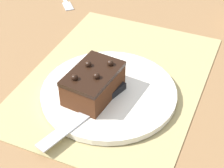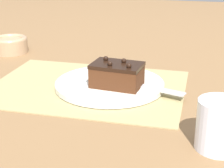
# 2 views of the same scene
# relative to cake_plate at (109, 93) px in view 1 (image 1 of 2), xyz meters

# --- Properties ---
(ground_plane) EXTENTS (3.00, 3.00, 0.00)m
(ground_plane) POSITION_rel_cake_plate_xyz_m (0.05, 0.01, -0.01)
(ground_plane) COLOR olive
(placemat_woven) EXTENTS (0.46, 0.34, 0.00)m
(placemat_woven) POSITION_rel_cake_plate_xyz_m (0.05, 0.01, -0.01)
(placemat_woven) COLOR tan
(placemat_woven) RESTS_ON ground_plane
(cake_plate) EXTENTS (0.26, 0.26, 0.01)m
(cake_plate) POSITION_rel_cake_plate_xyz_m (0.00, 0.00, 0.00)
(cake_plate) COLOR white
(cake_plate) RESTS_ON placemat_woven
(chocolate_cake) EXTENTS (0.12, 0.09, 0.06)m
(chocolate_cake) POSITION_rel_cake_plate_xyz_m (-0.02, 0.02, 0.03)
(chocolate_cake) COLOR #472614
(chocolate_cake) RESTS_ON cake_plate
(serving_knife) EXTENTS (0.20, 0.08, 0.01)m
(serving_knife) POSITION_rel_cake_plate_xyz_m (-0.05, 0.00, 0.01)
(serving_knife) COLOR black
(serving_knife) RESTS_ON cake_plate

